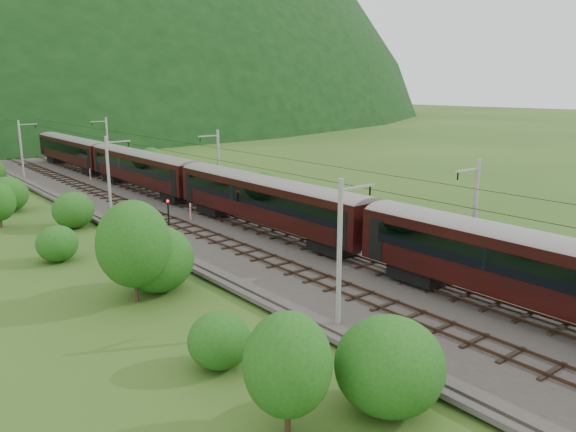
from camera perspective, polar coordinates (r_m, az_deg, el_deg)
ground at (r=35.68m, az=12.37°, el=-8.49°), size 600.00×600.00×0.00m
railbed at (r=42.19m, az=1.78°, el=-4.56°), size 14.00×220.00×0.30m
track_left at (r=40.67m, az=-0.80°, el=-4.91°), size 2.40×220.00×0.27m
track_right at (r=43.65m, az=4.18°, el=-3.68°), size 2.40×220.00×0.27m
catenary_left at (r=56.85m, az=-17.70°, el=3.93°), size 2.54×192.28×8.00m
catenary_right at (r=62.23m, az=-7.13°, el=5.19°), size 2.54×192.28×8.00m
overhead_wires at (r=40.62m, az=1.85°, el=4.82°), size 4.83×198.00×0.03m
train at (r=59.08m, az=-9.36°, el=4.07°), size 3.30×158.24×5.75m
hazard_post_near at (r=54.87m, az=-9.88°, el=0.46°), size 0.18×0.18×1.65m
hazard_post_far at (r=81.67m, az=-19.45°, el=4.01°), size 0.17×0.17×1.61m
signal at (r=53.04m, az=-12.07°, el=0.58°), size 0.27×0.27×2.40m
vegetation_left at (r=41.41m, az=-17.78°, el=-2.59°), size 12.78×145.67×6.36m
vegetation_right at (r=54.72m, az=5.41°, el=0.88°), size 5.79×103.76×3.20m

